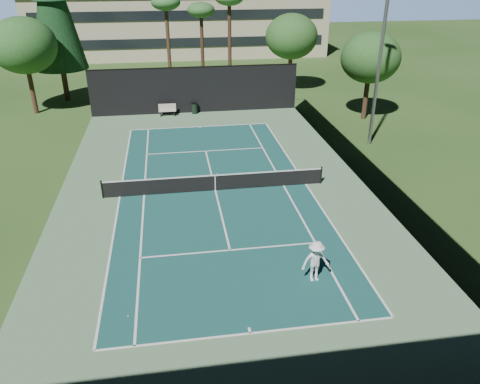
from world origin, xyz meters
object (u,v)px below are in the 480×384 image
object	(u,v)px
trash_bin	(195,108)
tennis_net	(215,182)
park_bench	(167,110)
tennis_ball_a	(128,316)
tennis_ball_d	(121,177)
player	(316,261)
tennis_ball_c	(197,177)
tennis_ball_b	(217,174)

from	to	relation	value
trash_bin	tennis_net	bearing A→B (deg)	-89.45
park_bench	trash_bin	size ratio (longest dim) A/B	1.59
tennis_ball_a	park_bench	distance (m)	25.74
tennis_ball_a	tennis_ball_d	size ratio (longest dim) A/B	0.97
player	tennis_ball_c	world-z (taller)	player
tennis_net	park_bench	world-z (taller)	tennis_net
tennis_net	tennis_ball_b	bearing A→B (deg)	81.12
player	tennis_ball_d	bearing A→B (deg)	123.41
tennis_ball_b	tennis_ball_c	size ratio (longest dim) A/B	0.93
tennis_ball_a	trash_bin	world-z (taller)	trash_bin
tennis_net	tennis_ball_a	bearing A→B (deg)	-113.28
tennis_ball_d	tennis_ball_c	bearing A→B (deg)	-7.97
tennis_ball_a	tennis_ball_b	xyz separation A→B (m)	(4.79, 12.61, 0.00)
tennis_ball_b	tennis_ball_c	world-z (taller)	tennis_ball_c
tennis_ball_d	trash_bin	size ratio (longest dim) A/B	0.07
tennis_net	tennis_ball_c	distance (m)	2.32
tennis_net	trash_bin	size ratio (longest dim) A/B	13.65
tennis_ball_b	park_bench	distance (m)	13.38
tennis_ball_b	park_bench	xyz separation A→B (m)	(-2.89, 13.05, 0.51)
tennis_ball_b	trash_bin	bearing A→B (deg)	92.21
player	tennis_ball_c	size ratio (longest dim) A/B	24.91
tennis_ball_c	park_bench	world-z (taller)	park_bench
tennis_ball_c	tennis_ball_b	bearing A→B (deg)	11.76
tennis_ball_d	park_bench	xyz separation A→B (m)	(3.10, 12.66, 0.51)
tennis_ball_d	park_bench	world-z (taller)	park_bench
tennis_net	park_bench	xyz separation A→B (m)	(-2.52, 15.39, -0.01)
tennis_ball_b	trash_bin	size ratio (longest dim) A/B	0.07
tennis_ball_b	tennis_ball_d	bearing A→B (deg)	176.26
tennis_ball_d	trash_bin	distance (m)	14.06
trash_bin	tennis_ball_d	bearing A→B (deg)	-112.94
player	park_bench	xyz separation A→B (m)	(-5.75, 24.55, -0.39)
tennis_net	tennis_ball_a	size ratio (longest dim) A/B	206.65
tennis_ball_a	tennis_net	bearing A→B (deg)	66.72
tennis_net	tennis_ball_c	bearing A→B (deg)	113.93
tennis_ball_c	trash_bin	world-z (taller)	trash_bin
tennis_ball_a	park_bench	bearing A→B (deg)	85.78
tennis_net	park_bench	size ratio (longest dim) A/B	8.60
player	trash_bin	size ratio (longest dim) A/B	1.99
trash_bin	player	bearing A→B (deg)	-82.27
tennis_ball_a	tennis_ball_b	distance (m)	13.49
tennis_ball_d	park_bench	size ratio (longest dim) A/B	0.04
tennis_net	player	xyz separation A→B (m)	(3.22, -9.15, 0.38)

